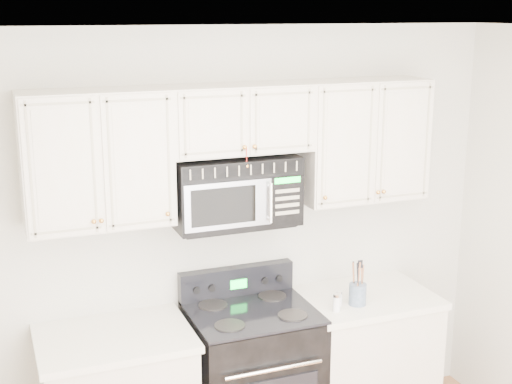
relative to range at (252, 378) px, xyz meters
name	(u,v)px	position (x,y,z in m)	size (l,w,h in m)	color
room	(372,363)	(-0.03, -1.44, 0.82)	(3.51, 3.51, 2.61)	#A56648
base_cabinet_right	(362,365)	(0.77, 0.00, -0.06)	(0.86, 0.65, 0.92)	silver
range	(252,378)	(0.00, 0.00, 0.00)	(0.74, 0.68, 1.12)	black
upper_cabinets	(238,142)	(-0.03, 0.15, 1.45)	(2.44, 0.37, 0.75)	silver
microwave	(234,190)	(-0.06, 0.12, 1.17)	(0.74, 0.42, 0.41)	black
utensil_crock	(358,293)	(0.65, -0.12, 0.51)	(0.11, 0.11, 0.29)	slate
shaker_salt	(339,298)	(0.54, -0.09, 0.48)	(0.04, 0.04, 0.09)	white
shaker_pepper	(337,302)	(0.48, -0.16, 0.49)	(0.05, 0.05, 0.11)	white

